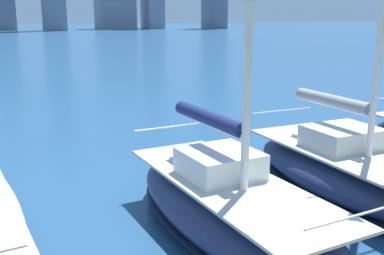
# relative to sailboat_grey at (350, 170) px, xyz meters

# --- Properties ---
(sailboat_grey) EXTENTS (2.98, 6.93, 9.71)m
(sailboat_grey) POSITION_rel_sailboat_grey_xyz_m (0.00, 0.00, 0.00)
(sailboat_grey) COLOR navy
(sailboat_grey) RESTS_ON ground
(sailboat_navy) EXTENTS (2.86, 6.97, 10.71)m
(sailboat_navy) POSITION_rel_sailboat_grey_xyz_m (4.01, 0.66, 0.04)
(sailboat_navy) COLOR navy
(sailboat_navy) RESTS_ON ground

